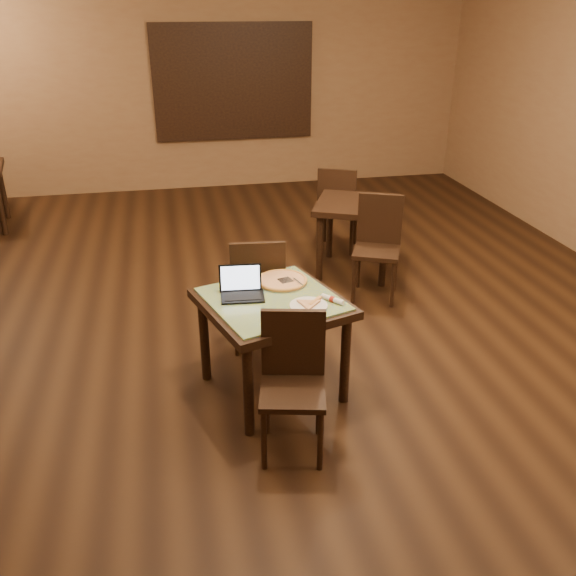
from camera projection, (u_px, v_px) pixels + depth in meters
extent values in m
plane|color=black|center=(253.00, 349.00, 5.11)|extent=(10.00, 10.00, 0.00)
cube|color=olive|center=(199.00, 87.00, 8.88)|extent=(8.00, 0.02, 3.00)
cube|color=#295897|center=(233.00, 82.00, 8.93)|extent=(2.20, 0.04, 1.50)
cube|color=black|center=(234.00, 83.00, 8.91)|extent=(2.34, 0.02, 1.64)
cylinder|color=black|center=(248.00, 389.00, 3.97)|extent=(0.07, 0.07, 0.71)
cylinder|color=black|center=(204.00, 338.00, 4.57)|extent=(0.07, 0.07, 0.71)
cylinder|color=black|center=(345.00, 359.00, 4.30)|extent=(0.07, 0.07, 0.71)
cylinder|color=black|center=(292.00, 315.00, 4.90)|extent=(0.07, 0.07, 0.71)
cube|color=black|center=(272.00, 304.00, 4.28)|extent=(1.15, 1.15, 0.06)
cube|color=#18529C|center=(272.00, 299.00, 4.26)|extent=(1.05, 1.05, 0.02)
cylinder|color=black|center=(264.00, 440.00, 3.72)|extent=(0.04, 0.04, 0.43)
cylinder|color=black|center=(267.00, 406.00, 4.04)|extent=(0.04, 0.04, 0.43)
cylinder|color=black|center=(320.00, 441.00, 3.72)|extent=(0.04, 0.04, 0.43)
cylinder|color=black|center=(319.00, 407.00, 4.03)|extent=(0.04, 0.04, 0.43)
cube|color=black|center=(293.00, 392.00, 3.78)|extent=(0.48, 0.48, 0.04)
cube|color=black|center=(293.00, 343.00, 3.83)|extent=(0.40, 0.13, 0.46)
cylinder|color=black|center=(278.00, 308.00, 5.29)|extent=(0.04, 0.04, 0.46)
cylinder|color=black|center=(282.00, 328.00, 4.96)|extent=(0.04, 0.04, 0.46)
cylinder|color=black|center=(235.00, 310.00, 5.26)|extent=(0.04, 0.04, 0.46)
cylinder|color=black|center=(237.00, 331.00, 4.93)|extent=(0.04, 0.04, 0.46)
cube|color=black|center=(257.00, 292.00, 5.00)|extent=(0.47, 0.47, 0.04)
cube|color=black|center=(258.00, 272.00, 4.71)|extent=(0.43, 0.08, 0.49)
cube|color=black|center=(243.00, 297.00, 4.27)|extent=(0.32, 0.24, 0.01)
cube|color=black|center=(240.00, 278.00, 4.32)|extent=(0.30, 0.07, 0.20)
cube|color=silver|center=(240.00, 278.00, 4.31)|extent=(0.27, 0.06, 0.17)
cylinder|color=white|center=(309.00, 306.00, 4.14)|extent=(0.26, 0.26, 0.01)
cylinder|color=silver|center=(282.00, 282.00, 4.49)|extent=(0.36, 0.36, 0.01)
cylinder|color=beige|center=(282.00, 281.00, 4.49)|extent=(0.36, 0.36, 0.02)
torus|color=#D08A42|center=(282.00, 280.00, 4.49)|extent=(0.37, 0.37, 0.02)
cube|color=silver|center=(285.00, 280.00, 4.47)|extent=(0.16, 0.25, 0.01)
cylinder|color=white|center=(333.00, 299.00, 4.20)|extent=(0.14, 0.16, 0.04)
cylinder|color=#9E1F13|center=(333.00, 299.00, 4.20)|extent=(0.05, 0.05, 0.04)
cylinder|color=black|center=(320.00, 247.00, 6.22)|extent=(0.07, 0.07, 0.72)
cylinder|color=black|center=(330.00, 226.00, 6.79)|extent=(0.07, 0.07, 0.72)
cylinder|color=black|center=(384.00, 253.00, 6.09)|extent=(0.07, 0.07, 0.72)
cylinder|color=black|center=(388.00, 231.00, 6.67)|extent=(0.07, 0.07, 0.72)
cube|color=black|center=(357.00, 205.00, 6.28)|extent=(1.08, 1.08, 0.06)
cylinder|color=black|center=(354.00, 281.00, 5.79)|extent=(0.04, 0.04, 0.46)
cylinder|color=black|center=(358.00, 266.00, 6.11)|extent=(0.04, 0.04, 0.46)
cylinder|color=black|center=(393.00, 285.00, 5.72)|extent=(0.04, 0.04, 0.46)
cylinder|color=black|center=(395.00, 270.00, 6.04)|extent=(0.04, 0.04, 0.46)
cube|color=black|center=(377.00, 251.00, 5.81)|extent=(0.57, 0.57, 0.04)
cube|color=black|center=(380.00, 219.00, 5.86)|extent=(0.41, 0.21, 0.49)
cylinder|color=black|center=(355.00, 226.00, 7.21)|extent=(0.04, 0.04, 0.46)
cylinder|color=black|center=(351.00, 236.00, 6.89)|extent=(0.04, 0.04, 0.46)
cylinder|color=black|center=(325.00, 223.00, 7.28)|extent=(0.04, 0.04, 0.46)
cylinder|color=black|center=(319.00, 234.00, 6.96)|extent=(0.04, 0.04, 0.46)
cube|color=black|center=(338.00, 209.00, 6.98)|extent=(0.57, 0.57, 0.04)
cube|color=black|center=(337.00, 191.00, 6.69)|extent=(0.41, 0.21, 0.49)
cylinder|color=black|center=(0.00, 205.00, 7.43)|extent=(0.07, 0.07, 0.76)
cylinder|color=black|center=(3.00, 190.00, 8.01)|extent=(0.07, 0.07, 0.76)
cylinder|color=black|center=(3.00, 190.00, 8.51)|extent=(0.04, 0.04, 0.48)
cylinder|color=black|center=(2.00, 198.00, 8.18)|extent=(0.04, 0.04, 0.48)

